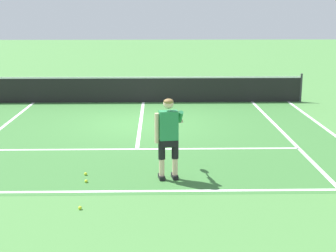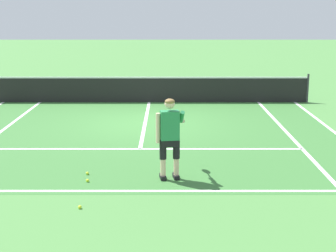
# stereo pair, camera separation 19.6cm
# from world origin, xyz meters

# --- Properties ---
(ground_plane) EXTENTS (80.00, 80.00, 0.00)m
(ground_plane) POSITION_xyz_m (0.00, 0.00, 0.00)
(ground_plane) COLOR #477F3D
(court_inner_surface) EXTENTS (10.98, 9.79, 0.00)m
(court_inner_surface) POSITION_xyz_m (0.00, -1.25, 0.00)
(court_inner_surface) COLOR #387033
(court_inner_surface) RESTS_ON ground
(line_baseline) EXTENTS (10.98, 0.10, 0.01)m
(line_baseline) POSITION_xyz_m (0.00, -5.95, 0.00)
(line_baseline) COLOR white
(line_baseline) RESTS_ON ground
(line_service) EXTENTS (8.23, 0.10, 0.01)m
(line_service) POSITION_xyz_m (0.00, -2.96, 0.00)
(line_service) COLOR white
(line_service) RESTS_ON ground
(line_centre_service) EXTENTS (0.10, 6.40, 0.01)m
(line_centre_service) POSITION_xyz_m (0.00, 0.24, 0.00)
(line_centre_service) COLOR white
(line_centre_service) RESTS_ON ground
(line_singles_right) EXTENTS (0.10, 9.39, 0.01)m
(line_singles_right) POSITION_xyz_m (4.12, -1.25, 0.00)
(line_singles_right) COLOR white
(line_singles_right) RESTS_ON ground
(line_doubles_right) EXTENTS (0.10, 9.39, 0.01)m
(line_doubles_right) POSITION_xyz_m (5.49, -1.25, 0.00)
(line_doubles_right) COLOR white
(line_doubles_right) RESTS_ON ground
(tennis_net) EXTENTS (11.96, 0.08, 1.07)m
(tennis_net) POSITION_xyz_m (0.00, 3.44, 0.50)
(tennis_net) COLOR #333338
(tennis_net) RESTS_ON ground
(tennis_player) EXTENTS (0.60, 1.18, 1.71)m
(tennis_player) POSITION_xyz_m (0.75, -5.22, 0.99)
(tennis_player) COLOR black
(tennis_player) RESTS_ON ground
(tennis_ball_near_feet) EXTENTS (0.07, 0.07, 0.07)m
(tennis_ball_near_feet) POSITION_xyz_m (-0.87, -6.83, 0.03)
(tennis_ball_near_feet) COLOR #CCE02D
(tennis_ball_near_feet) RESTS_ON ground
(tennis_ball_by_baseline) EXTENTS (0.07, 0.07, 0.07)m
(tennis_ball_by_baseline) POSITION_xyz_m (-1.02, -4.96, 0.03)
(tennis_ball_by_baseline) COLOR #CCE02D
(tennis_ball_by_baseline) RESTS_ON ground
(tennis_ball_mid_court) EXTENTS (0.07, 0.07, 0.07)m
(tennis_ball_mid_court) POSITION_xyz_m (-0.95, -5.42, 0.03)
(tennis_ball_mid_court) COLOR #CCE02D
(tennis_ball_mid_court) RESTS_ON ground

